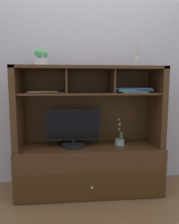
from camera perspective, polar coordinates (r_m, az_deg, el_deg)
floor_plane at (r=2.51m, az=0.00°, el=-20.59°), size 6.00×6.00×0.02m
back_wall at (r=2.50m, az=-0.58°, el=12.77°), size 6.00×0.02×2.80m
media_console at (r=2.35m, az=-0.02°, el=-11.38°), size 1.54×0.52×1.35m
tv_monitor at (r=2.23m, az=-4.46°, el=-5.11°), size 0.57×0.25×0.40m
potted_orchid at (r=2.34m, az=8.25°, el=-7.88°), size 0.12×0.12×0.29m
magazine_stack_left at (r=2.27m, az=-11.89°, el=5.40°), size 0.39×0.27×0.02m
magazine_stack_centre at (r=2.28m, az=11.62°, el=5.86°), size 0.40×0.29×0.05m
diffuser_bottle at (r=2.31m, az=12.89°, el=13.10°), size 0.06×0.06×0.28m
potted_succulent at (r=2.24m, az=-13.26°, el=13.67°), size 0.17×0.17×0.18m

